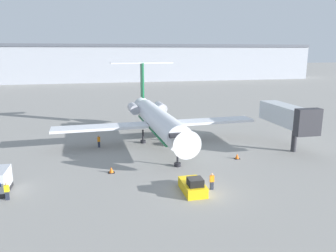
{
  "coord_description": "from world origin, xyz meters",
  "views": [
    {
      "loc": [
        -9.14,
        -27.38,
        13.12
      ],
      "look_at": [
        0.0,
        13.13,
        3.53
      ],
      "focal_mm": 35.0,
      "sensor_mm": 36.0,
      "label": 1
    }
  ],
  "objects": [
    {
      "name": "traffic_cone_left",
      "position": [
        -7.76,
        7.11,
        0.3
      ],
      "size": [
        0.71,
        0.71,
        0.64
      ],
      "color": "black",
      "rests_on": "ground"
    },
    {
      "name": "ground_plane",
      "position": [
        0.0,
        0.0,
        0.0
      ],
      "size": [
        600.0,
        600.0,
        0.0
      ],
      "primitive_type": "plane",
      "color": "gray"
    },
    {
      "name": "jet_bridge",
      "position": [
        16.36,
        11.54,
        4.44
      ],
      "size": [
        3.2,
        10.44,
        6.19
      ],
      "color": "#2D2D33",
      "rests_on": "ground"
    },
    {
      "name": "pushback_tug",
      "position": [
        -0.49,
        0.29,
        0.6
      ],
      "size": [
        1.94,
        3.69,
        1.67
      ],
      "color": "yellow",
      "rests_on": "ground"
    },
    {
      "name": "traffic_cone_right",
      "position": [
        7.76,
        8.5,
        0.32
      ],
      "size": [
        0.65,
        0.65,
        0.67
      ],
      "color": "black",
      "rests_on": "ground"
    },
    {
      "name": "terminal_building",
      "position": [
        0.0,
        120.0,
        7.96
      ],
      "size": [
        180.0,
        16.8,
        15.86
      ],
      "color": "#9EA3AD",
      "rests_on": "ground"
    },
    {
      "name": "worker_on_apron",
      "position": [
        -17.25,
        2.38,
        0.84
      ],
      "size": [
        0.4,
        0.24,
        1.62
      ],
      "color": "#232838",
      "rests_on": "ground"
    },
    {
      "name": "worker_by_wing",
      "position": [
        -8.89,
        17.37,
        0.89
      ],
      "size": [
        0.4,
        0.24,
        1.7
      ],
      "color": "#232838",
      "rests_on": "ground"
    },
    {
      "name": "worker_near_tug",
      "position": [
        1.48,
        0.45,
        0.87
      ],
      "size": [
        0.4,
        0.24,
        1.67
      ],
      "color": "#232838",
      "rests_on": "ground"
    },
    {
      "name": "airplane_main",
      "position": [
        -0.52,
        17.55,
        3.58
      ],
      "size": [
        29.31,
        26.36,
        11.16
      ],
      "color": "silver",
      "rests_on": "ground"
    }
  ]
}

